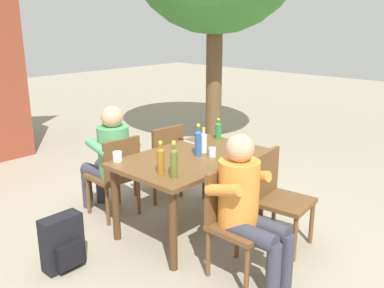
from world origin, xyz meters
TOP-DOWN VIEW (x-y plane):
  - ground_plane at (0.00, 0.00)m, footprint 24.00×24.00m
  - dining_table at (0.00, 0.00)m, footprint 1.43×0.91m
  - chair_far_left at (-0.33, 0.76)m, footprint 0.47×0.47m
  - chair_near_left at (-0.32, -0.76)m, footprint 0.45×0.45m
  - chair_near_right at (0.31, -0.76)m, footprint 0.48×0.48m
  - chair_far_right at (0.31, 0.76)m, footprint 0.48×0.48m
  - person_in_white_shirt at (-0.32, 0.87)m, footprint 0.47×0.62m
  - person_in_plaid_shirt at (-0.32, -0.87)m, footprint 0.47×0.62m
  - bottle_amber at (-0.52, -0.13)m, footprint 0.06×0.06m
  - bottle_green at (0.64, 0.20)m, footprint 0.06×0.06m
  - bottle_olive at (-0.51, -0.27)m, footprint 0.06×0.06m
  - bottle_blue at (0.05, -0.03)m, footprint 0.06×0.06m
  - bottle_clear at (0.17, 0.00)m, footprint 0.06×0.06m
  - cup_white at (-0.57, 0.40)m, footprint 0.08×0.08m
  - cup_glass at (0.12, -0.15)m, footprint 0.07×0.07m
  - table_knife at (0.33, 0.40)m, footprint 0.04×0.24m
  - backpack_by_near_side at (-1.23, 0.31)m, footprint 0.33×0.22m

SIDE VIEW (x-z plane):
  - ground_plane at x=0.00m, z-range 0.00..0.00m
  - backpack_by_near_side at x=-1.23m, z-range -0.01..0.45m
  - chair_far_left at x=-0.33m, z-range 0.05..0.92m
  - chair_near_left at x=-0.32m, z-range 0.05..0.92m
  - chair_near_right at x=0.31m, z-range 0.05..0.92m
  - chair_far_right at x=0.31m, z-range 0.05..0.92m
  - dining_table at x=0.00m, z-range 0.28..1.03m
  - person_in_white_shirt at x=-0.32m, z-range 0.07..1.25m
  - person_in_plaid_shirt at x=-0.32m, z-range 0.07..1.25m
  - table_knife at x=0.33m, z-range 0.75..0.76m
  - cup_glass at x=0.12m, z-range 0.75..0.84m
  - cup_white at x=-0.57m, z-range 0.75..0.85m
  - bottle_green at x=0.64m, z-range 0.74..0.97m
  - bottle_clear at x=0.17m, z-range 0.74..0.98m
  - bottle_amber at x=-0.52m, z-range 0.74..1.02m
  - bottle_olive at x=-0.51m, z-range 0.73..1.04m
  - bottle_blue at x=0.05m, z-range 0.73..1.04m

